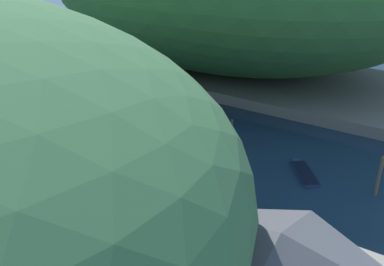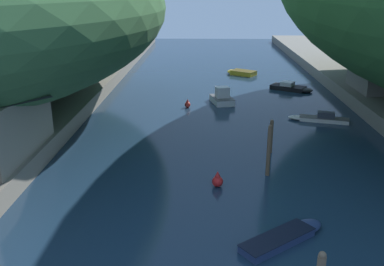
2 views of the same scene
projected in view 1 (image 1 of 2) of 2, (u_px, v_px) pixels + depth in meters
water_surface at (132, 134)px, 47.20m from camera, size 130.00×130.00×0.00m
right_bank at (234, 72)px, 65.13m from camera, size 22.00×120.00×1.37m
boathouse_shed at (93, 216)px, 27.16m from camera, size 7.68×9.44×4.98m
right_bank_cottage at (160, 55)px, 62.07m from camera, size 4.83×7.17×4.76m
boat_far_right_bank at (22, 86)px, 60.53m from camera, size 4.54×3.93×0.61m
boat_yellow_tender at (82, 115)px, 50.50m from camera, size 2.82×4.36×1.81m
boat_far_upstream at (98, 87)px, 60.13m from camera, size 5.28×4.26×0.96m
boat_cabin_cruiser at (303, 170)px, 39.59m from camera, size 4.84×4.12×0.43m
boat_moored_right at (170, 105)px, 54.17m from camera, size 5.59×2.49×0.92m
mooring_post_nearest at (379, 176)px, 35.54m from camera, size 0.29×0.29×3.76m
mooring_post_fourth at (231, 135)px, 42.73m from camera, size 0.26×0.26×3.54m
mooring_post_farthest at (201, 128)px, 45.51m from camera, size 0.27×0.27×2.62m
channel_buoy_near at (230, 166)px, 39.90m from camera, size 0.70×0.70×1.05m
channel_buoy_far at (72, 131)px, 46.88m from camera, size 0.60×0.60×0.90m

